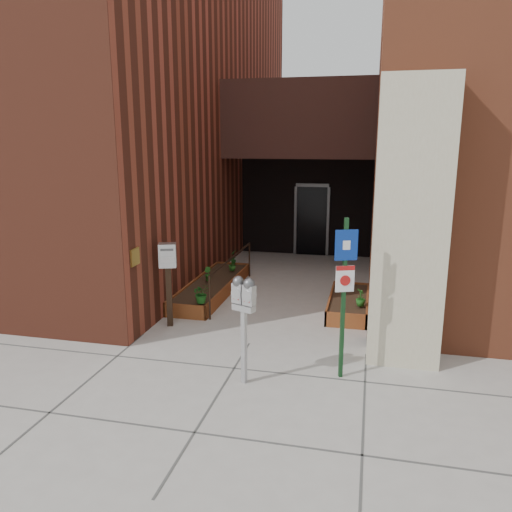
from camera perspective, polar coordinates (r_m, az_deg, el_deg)
The scene contains 15 objects.
ground at distance 8.85m, azimuth -0.78°, elevation -9.98°, with size 80.00×80.00×0.00m, color #9E9991.
architecture at distance 15.03m, azimuth 5.08°, elevation 18.80°, with size 20.00×14.60×10.00m.
planter_left at distance 11.66m, azimuth -5.02°, elevation -3.60°, with size 0.90×3.60×0.30m.
planter_right at distance 10.65m, azimuth 10.53°, elevation -5.40°, with size 0.80×2.20×0.30m.
handrail at distance 11.31m, azimuth -2.75°, elevation -0.86°, with size 0.04×3.34×0.90m.
parking_meter at distance 7.07m, azimuth -1.41°, elevation -5.25°, with size 0.37×0.25×1.61m.
sign_post at distance 7.28m, azimuth 10.07°, elevation -2.94°, with size 0.31×0.14×2.41m.
payment_dropbox at distance 9.46m, azimuth -10.02°, elevation -1.24°, with size 0.38×0.33×1.61m.
shrub_left_a at distance 10.01m, azimuth -6.25°, elevation -4.24°, with size 0.36×0.36×0.40m, color #195518.
shrub_left_b at distance 11.57m, azimuth -5.55°, elevation -2.05°, with size 0.18×0.18×0.32m, color #225B1A.
shrub_left_c at distance 12.41m, azimuth -2.75°, elevation -0.94°, with size 0.18×0.18×0.33m, color #205618.
shrub_left_d at distance 13.02m, azimuth -2.59°, elevation -0.10°, with size 0.21×0.21×0.40m, color #17521B.
shrub_right_a at distance 9.99m, azimuth 11.88°, elevation -4.68°, with size 0.19×0.19×0.34m, color #1E5E1B.
shrub_right_b at distance 11.21m, azimuth 9.48°, elevation -2.73°, with size 0.16×0.16×0.30m, color #27621C.
shrub_right_c at distance 11.42m, azimuth 10.46°, elevation -2.40°, with size 0.29×0.29×0.33m, color #19591F.
Camera 1 is at (1.95, -7.91, 3.47)m, focal length 35.00 mm.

